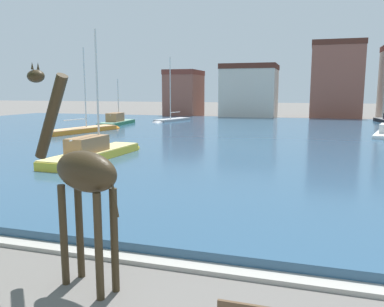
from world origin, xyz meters
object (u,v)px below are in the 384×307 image
giraffe_statue (81,175)px  sailboat_grey (170,121)px  sailboat_orange (88,131)px  sailboat_yellow (100,154)px  sailboat_green (119,123)px

giraffe_statue → sailboat_grey: size_ratio=0.57×
sailboat_grey → sailboat_orange: size_ratio=0.93×
giraffe_statue → sailboat_orange: (-16.51, 27.05, -2.12)m
sailboat_grey → sailboat_yellow: sailboat_grey is taller
sailboat_green → sailboat_yellow: size_ratio=0.89×
giraffe_statue → sailboat_yellow: sailboat_yellow is taller
sailboat_yellow → sailboat_green: bearing=114.6°
giraffe_statue → sailboat_yellow: bearing=118.8°
sailboat_green → sailboat_yellow: (10.15, -22.11, 0.02)m
sailboat_yellow → sailboat_grey: bearing=101.7°
sailboat_yellow → sailboat_orange: bearing=123.9°
sailboat_yellow → giraffe_statue: bearing=-61.2°
sailboat_green → sailboat_yellow: bearing=-65.4°
sailboat_grey → sailboat_yellow: size_ratio=0.93×
sailboat_grey → sailboat_green: (-4.18, -6.62, 0.20)m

